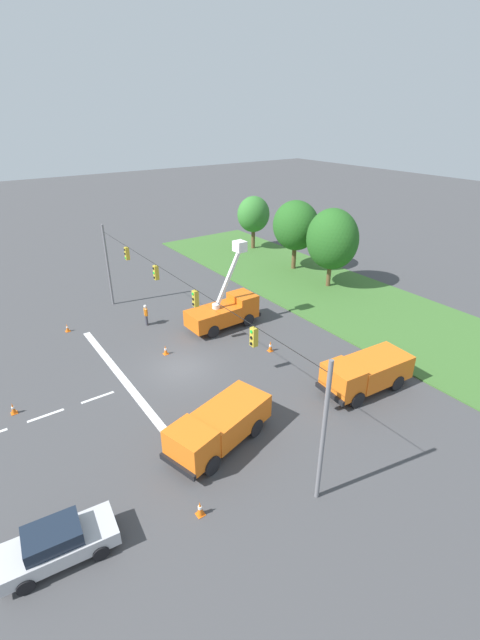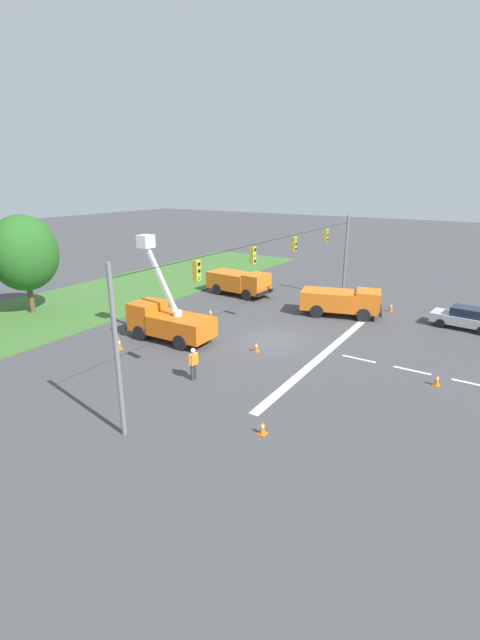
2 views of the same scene
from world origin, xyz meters
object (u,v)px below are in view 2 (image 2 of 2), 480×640
at_px(utility_truck_bucket_lift, 168,320).
at_px(utility_truck_support_far, 341,301).
at_px(traffic_cone_near_bucket, 391,307).
at_px(traffic_cone_lane_edge_a, 437,379).
at_px(road_worker, 193,362).
at_px(traffic_cone_foreground_left, 119,343).
at_px(traffic_cone_foreground_right, 210,313).
at_px(tree_centre, 24,253).
at_px(traffic_cone_mid_right, 262,427).
at_px(utility_truck_support_near, 239,282).
at_px(traffic_cone_mid_left, 256,346).
at_px(sedan_silver, 465,318).

relative_size(utility_truck_bucket_lift, utility_truck_support_far, 1.05).
height_order(traffic_cone_near_bucket, traffic_cone_lane_edge_a, traffic_cone_near_bucket).
relative_size(road_worker, traffic_cone_foreground_left, 2.14).
distance_m(traffic_cone_foreground_left, traffic_cone_lane_edge_a, 18.30).
bearing_deg(traffic_cone_foreground_right, tree_centre, 117.86).
bearing_deg(road_worker, utility_truck_bucket_lift, 53.70).
bearing_deg(traffic_cone_foreground_right, traffic_cone_near_bucket, -50.55).
bearing_deg(traffic_cone_foreground_right, traffic_cone_mid_right, -135.85).
bearing_deg(traffic_cone_foreground_right, utility_truck_support_near, 15.20).
height_order(tree_centre, traffic_cone_near_bucket, tree_centre).
bearing_deg(traffic_cone_mid_left, traffic_cone_foreground_right, 58.39).
relative_size(sedan_silver, traffic_cone_mid_right, 6.80).
bearing_deg(utility_truck_support_far, traffic_cone_foreground_left, 147.11).
bearing_deg(traffic_cone_mid_right, traffic_cone_near_bucket, 0.03).
distance_m(utility_truck_support_near, traffic_cone_mid_left, 13.75).
height_order(traffic_cone_foreground_left, traffic_cone_mid_left, traffic_cone_foreground_left).
bearing_deg(road_worker, utility_truck_support_far, -9.73).
relative_size(traffic_cone_foreground_right, traffic_cone_lane_edge_a, 1.13).
bearing_deg(traffic_cone_mid_right, utility_truck_support_near, 35.26).
height_order(utility_truck_support_far, traffic_cone_mid_right, utility_truck_support_far).
bearing_deg(utility_truck_support_far, traffic_cone_mid_right, -170.19).
distance_m(utility_truck_bucket_lift, traffic_cone_foreground_right, 5.37).
bearing_deg(traffic_cone_lane_edge_a, sedan_silver, -0.54).
xyz_separation_m(utility_truck_support_far, traffic_cone_mid_right, (-17.50, -3.03, -0.88)).
distance_m(utility_truck_bucket_lift, utility_truck_support_near, 12.47).
bearing_deg(traffic_cone_near_bucket, utility_truck_support_far, 137.04).
bearing_deg(utility_truck_support_near, traffic_cone_near_bucket, -80.37).
distance_m(tree_centre, traffic_cone_mid_right, 24.63).
xyz_separation_m(traffic_cone_foreground_left, traffic_cone_foreground_right, (8.21, -0.99, -0.01)).
distance_m(traffic_cone_foreground_right, traffic_cone_lane_edge_a, 16.77).
bearing_deg(utility_truck_support_near, sedan_silver, -87.62).
height_order(road_worker, traffic_cone_near_bucket, road_worker).
relative_size(road_worker, traffic_cone_mid_right, 2.71).
bearing_deg(traffic_cone_near_bucket, utility_truck_bucket_lift, 143.43).
height_order(traffic_cone_mid_right, traffic_cone_lane_edge_a, traffic_cone_lane_edge_a).
height_order(tree_centre, road_worker, tree_centre).
distance_m(traffic_cone_mid_left, traffic_cone_lane_edge_a, 10.17).
relative_size(sedan_silver, traffic_cone_foreground_right, 5.55).
bearing_deg(traffic_cone_near_bucket, traffic_cone_mid_right, -179.97).
xyz_separation_m(utility_truck_support_far, traffic_cone_mid_left, (-9.90, 1.77, -0.86)).
height_order(sedan_silver, traffic_cone_near_bucket, sedan_silver).
bearing_deg(traffic_cone_foreground_right, traffic_cone_lane_edge_a, -99.91).
bearing_deg(sedan_silver, road_worker, 146.71).
xyz_separation_m(sedan_silver, traffic_cone_foreground_right, (-7.75, 16.62, -0.39)).
height_order(utility_truck_support_near, traffic_cone_foreground_right, utility_truck_support_near).
height_order(utility_truck_support_far, traffic_cone_near_bucket, utility_truck_support_far).
xyz_separation_m(utility_truck_support_far, traffic_cone_foreground_right, (-5.96, 8.17, -0.79)).
bearing_deg(traffic_cone_near_bucket, traffic_cone_foreground_left, 145.02).
bearing_deg(traffic_cone_mid_right, road_worker, 65.99).
xyz_separation_m(road_worker, traffic_cone_foreground_left, (0.83, 6.59, -0.59)).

